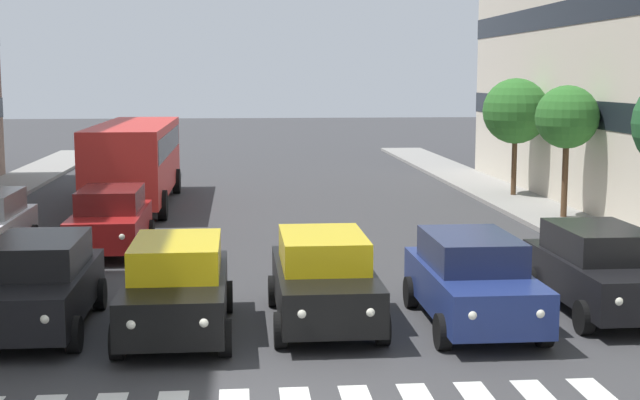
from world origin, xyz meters
The scene contains 9 objects.
car_0 centered at (-6.84, -5.27, 0.89)m, with size 2.02×4.44×1.72m.
car_1 centered at (-4.05, -4.59, 0.89)m, with size 2.02×4.44×1.72m.
car_2 centered at (-1.25, -4.94, 0.89)m, with size 2.02×4.44×1.72m.
car_3 centered at (1.50, -4.53, 0.89)m, with size 2.02×4.44×1.72m.
car_4 centered at (4.09, -4.99, 0.89)m, with size 2.02×4.44×1.72m.
car_row2_1 centered at (3.79, -12.55, 0.89)m, with size 2.02×4.44×1.72m.
bus_behind_traffic centered at (4.09, -21.51, 1.86)m, with size 2.78×10.50×3.00m.
street_tree_2 centered at (-10.22, -16.46, 3.38)m, with size 2.04×2.04×4.27m.
street_tree_3 centered at (-10.25, -21.98, 3.37)m, with size 2.51×2.51×4.48m.
Camera 1 is at (0.34, 11.84, 4.72)m, focal length 50.71 mm.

